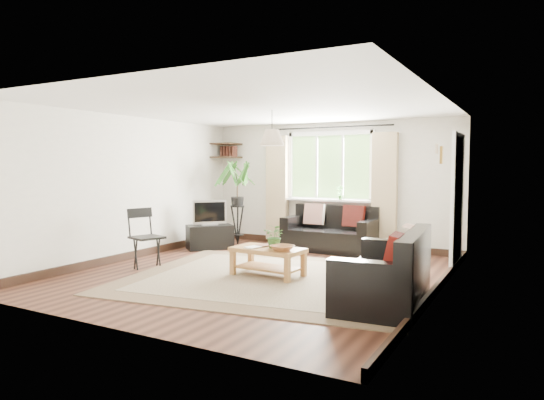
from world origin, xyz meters
The scene contains 24 objects.
floor centered at (0.00, 0.00, 0.00)m, with size 5.50×5.50×0.00m, color black.
ceiling centered at (0.00, 0.00, 2.40)m, with size 5.50×5.50×0.00m, color white.
wall_back centered at (0.00, 2.75, 1.20)m, with size 5.00×0.02×2.40m, color silver.
wall_front centered at (0.00, -2.75, 1.20)m, with size 5.00×0.02×2.40m, color silver.
wall_left centered at (-2.50, 0.00, 1.20)m, with size 0.02×5.50×2.40m, color silver.
wall_right centered at (2.50, 0.00, 1.20)m, with size 0.02×5.50×2.40m, color silver.
rug centered at (0.34, -0.20, 0.01)m, with size 3.90×3.34×0.02m, color #BCB292.
window centered at (0.00, 2.71, 1.55)m, with size 2.50×0.16×2.16m, color white, non-canonical shape.
door centered at (2.47, 1.70, 1.00)m, with size 0.06×0.96×2.06m, color silver.
corner_shelf centered at (-2.25, 2.50, 1.89)m, with size 0.50×0.50×0.34m, color black, non-canonical shape.
pendant_lamp centered at (0.00, 0.40, 2.05)m, with size 0.36×0.36×0.54m, color beige, non-canonical shape.
wall_sconce centered at (2.43, 0.30, 1.74)m, with size 0.12×0.12×0.28m, color beige, non-canonical shape.
sofa_back centered at (0.20, 2.27, 0.39)m, with size 1.67×0.84×0.79m, color black, non-canonical shape.
sofa_right centered at (2.02, -0.63, 0.40)m, with size 0.85×1.70×0.80m, color black, non-canonical shape.
coffee_table centered at (0.21, -0.11, 0.21)m, with size 1.01×0.55×0.41m, color brown, non-canonical shape.
table_plant centered at (0.31, -0.07, 0.58)m, with size 0.30×0.26×0.33m, color #316026.
bowl centered at (0.50, -0.22, 0.45)m, with size 0.30×0.30×0.08m, color #995E34.
book_a centered at (-0.05, -0.18, 0.42)m, with size 0.17×0.23×0.02m, color white.
book_b centered at (0.02, 0.02, 0.42)m, with size 0.17×0.22×0.02m, color brown.
tv_stand centered at (-1.89, 1.39, 0.23)m, with size 0.84×0.47×0.45m, color black.
tv centered at (-1.89, 1.39, 0.70)m, with size 0.64×0.21×0.49m, color #A5A5AA, non-canonical shape.
palm_stand centered at (-1.73, 2.12, 0.84)m, with size 0.65×0.65×1.67m, color black, non-canonical shape.
folding_chair centered at (-1.70, -0.48, 0.46)m, with size 0.47×0.47×0.91m, color black, non-canonical shape.
sill_plant centered at (0.25, 2.63, 1.06)m, with size 0.14×0.10×0.27m, color #2D6023.
Camera 1 is at (3.51, -6.02, 1.56)m, focal length 32.00 mm.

